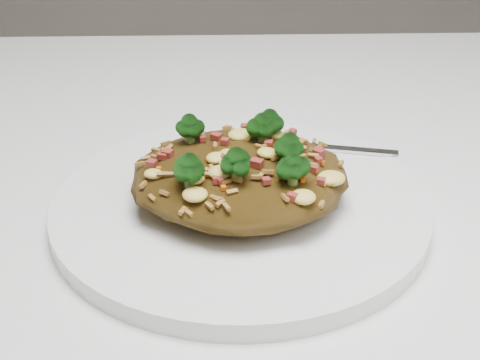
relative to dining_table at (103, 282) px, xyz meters
name	(u,v)px	position (x,y,z in m)	size (l,w,h in m)	color
dining_table	(103,282)	(0.00, 0.00, 0.00)	(1.20, 0.80, 0.75)	white
plate	(240,206)	(0.12, -0.04, 0.10)	(0.27, 0.27, 0.01)	white
fried_rice	(240,166)	(0.12, -0.04, 0.13)	(0.15, 0.14, 0.06)	brown
fork	(309,146)	(0.18, 0.04, 0.11)	(0.16, 0.05, 0.00)	silver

